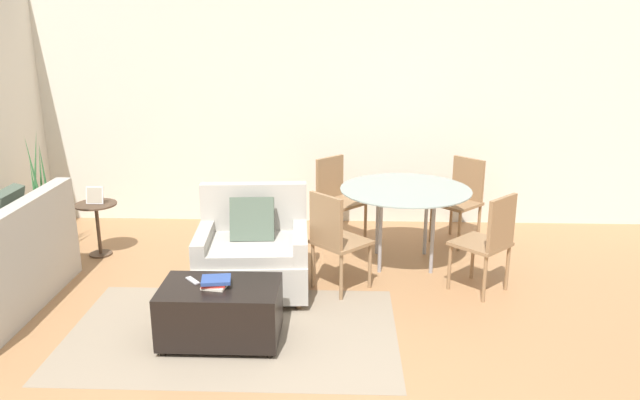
% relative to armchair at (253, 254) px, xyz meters
% --- Properties ---
extents(wall_back, '(12.00, 0.06, 2.75)m').
position_rel_armchair_xyz_m(wall_back, '(0.35, 2.02, 1.03)').
color(wall_back, silver).
rests_on(wall_back, ground_plane).
extents(area_rug, '(2.53, 1.58, 0.01)m').
position_rel_armchair_xyz_m(area_rug, '(-0.06, -0.77, -0.34)').
color(area_rug, gray).
rests_on(area_rug, ground_plane).
extents(armchair, '(1.01, 0.87, 0.91)m').
position_rel_armchair_xyz_m(armchair, '(0.00, 0.00, 0.00)').
color(armchair, '#B2ADA3').
rests_on(armchair, ground_plane).
extents(ottoman, '(0.87, 0.55, 0.45)m').
position_rel_armchair_xyz_m(ottoman, '(-0.12, -0.90, -0.10)').
color(ottoman, black).
rests_on(ottoman, ground_plane).
extents(book_stack, '(0.23, 0.20, 0.07)m').
position_rel_armchair_xyz_m(book_stack, '(-0.14, -0.90, 0.13)').
color(book_stack, beige).
rests_on(book_stack, ottoman).
extents(tv_remote_primary, '(0.10, 0.16, 0.01)m').
position_rel_armchair_xyz_m(tv_remote_primary, '(-0.11, -0.82, 0.10)').
color(tv_remote_primary, black).
rests_on(tv_remote_primary, ottoman).
extents(tv_remote_secondary, '(0.13, 0.14, 0.01)m').
position_rel_armchair_xyz_m(tv_remote_secondary, '(-0.33, -0.82, 0.10)').
color(tv_remote_secondary, '#B7B7BC').
rests_on(tv_remote_secondary, ottoman).
extents(potted_plant, '(0.34, 0.34, 1.28)m').
position_rel_armchair_xyz_m(potted_plant, '(-2.24, 0.76, -0.08)').
color(potted_plant, '#333338').
rests_on(potted_plant, ground_plane).
extents(side_table, '(0.41, 0.41, 0.55)m').
position_rel_armchair_xyz_m(side_table, '(-1.69, 0.80, 0.04)').
color(side_table, '#4C3828').
rests_on(side_table, ground_plane).
extents(picture_frame, '(0.17, 0.07, 0.18)m').
position_rel_armchair_xyz_m(picture_frame, '(-1.69, 0.80, 0.29)').
color(picture_frame, silver).
rests_on(picture_frame, side_table).
extents(dining_table, '(1.25, 1.25, 0.76)m').
position_rel_armchair_xyz_m(dining_table, '(1.38, 0.70, 0.34)').
color(dining_table, '#8C9E99').
rests_on(dining_table, ground_plane).
extents(dining_chair_near_left, '(0.59, 0.59, 0.90)m').
position_rel_armchair_xyz_m(dining_chair_near_left, '(0.71, 0.03, 0.17)').
color(dining_chair_near_left, '#93704C').
rests_on(dining_chair_near_left, ground_plane).
extents(dining_chair_near_right, '(0.59, 0.59, 0.90)m').
position_rel_armchair_xyz_m(dining_chair_near_right, '(2.05, 0.03, 0.17)').
color(dining_chair_near_right, '#93704C').
rests_on(dining_chair_near_right, ground_plane).
extents(dining_chair_far_left, '(0.59, 0.59, 0.90)m').
position_rel_armchair_xyz_m(dining_chair_far_left, '(0.71, 1.37, 0.17)').
color(dining_chair_far_left, '#93704C').
rests_on(dining_chair_far_left, ground_plane).
extents(dining_chair_far_right, '(0.59, 0.59, 0.90)m').
position_rel_armchair_xyz_m(dining_chair_far_right, '(2.05, 1.37, 0.17)').
color(dining_chair_far_right, '#93704C').
rests_on(dining_chair_far_right, ground_plane).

